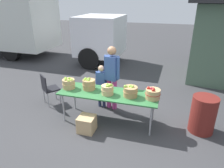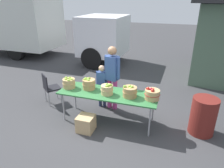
{
  "view_description": "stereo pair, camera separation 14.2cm",
  "coord_description": "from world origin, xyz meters",
  "px_view_note": "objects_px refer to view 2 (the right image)",
  "views": [
    {
      "loc": [
        1.27,
        -4.06,
        2.81
      ],
      "look_at": [
        0.0,
        0.3,
        0.85
      ],
      "focal_mm": 32.85,
      "sensor_mm": 36.0,
      "label": 1
    },
    {
      "loc": [
        1.4,
        -4.02,
        2.81
      ],
      "look_at": [
        0.0,
        0.3,
        0.85
      ],
      "focal_mm": 32.85,
      "sensor_mm": 36.0,
      "label": 2
    }
  ],
  "objects_px": {
    "trash_barrel": "(203,116)",
    "produce_crate": "(86,123)",
    "box_truck": "(35,26)",
    "market_table": "(108,94)",
    "vendor_adult": "(112,73)",
    "apple_basket_green_3": "(130,92)",
    "apple_basket_red_0": "(152,94)",
    "apple_basket_green_0": "(69,83)",
    "apple_basket_green_2": "(107,89)",
    "folding_chair": "(50,86)",
    "apple_basket_green_1": "(89,84)",
    "child_customer": "(102,83)"
  },
  "relations": [
    {
      "from": "apple_basket_red_0",
      "to": "box_truck",
      "type": "height_order",
      "value": "box_truck"
    },
    {
      "from": "apple_basket_green_1",
      "to": "box_truck",
      "type": "height_order",
      "value": "box_truck"
    },
    {
      "from": "market_table",
      "to": "box_truck",
      "type": "height_order",
      "value": "box_truck"
    },
    {
      "from": "apple_basket_green_2",
      "to": "folding_chair",
      "type": "bearing_deg",
      "value": 166.83
    },
    {
      "from": "apple_basket_red_0",
      "to": "market_table",
      "type": "bearing_deg",
      "value": -179.89
    },
    {
      "from": "trash_barrel",
      "to": "apple_basket_green_0",
      "type": "bearing_deg",
      "value": -176.24
    },
    {
      "from": "apple_basket_green_3",
      "to": "apple_basket_green_0",
      "type": "bearing_deg",
      "value": 179.39
    },
    {
      "from": "apple_basket_green_0",
      "to": "apple_basket_green_3",
      "type": "xyz_separation_m",
      "value": [
        1.51,
        -0.02,
        -0.0
      ]
    },
    {
      "from": "apple_basket_green_3",
      "to": "apple_basket_red_0",
      "type": "bearing_deg",
      "value": 3.41
    },
    {
      "from": "apple_basket_green_0",
      "to": "box_truck",
      "type": "height_order",
      "value": "box_truck"
    },
    {
      "from": "child_customer",
      "to": "produce_crate",
      "type": "height_order",
      "value": "child_customer"
    },
    {
      "from": "apple_basket_green_2",
      "to": "produce_crate",
      "type": "relative_size",
      "value": 0.8
    },
    {
      "from": "child_customer",
      "to": "folding_chair",
      "type": "xyz_separation_m",
      "value": [
        -1.46,
        -0.26,
        -0.19
      ]
    },
    {
      "from": "market_table",
      "to": "apple_basket_green_0",
      "type": "bearing_deg",
      "value": -179.36
    },
    {
      "from": "apple_basket_green_1",
      "to": "folding_chair",
      "type": "xyz_separation_m",
      "value": [
        -1.33,
        0.29,
        -0.37
      ]
    },
    {
      "from": "produce_crate",
      "to": "market_table",
      "type": "bearing_deg",
      "value": 56.88
    },
    {
      "from": "market_table",
      "to": "child_customer",
      "type": "distance_m",
      "value": 0.73
    },
    {
      "from": "apple_basket_green_1",
      "to": "produce_crate",
      "type": "xyz_separation_m",
      "value": [
        0.16,
        -0.61,
        -0.7
      ]
    },
    {
      "from": "market_table",
      "to": "vendor_adult",
      "type": "height_order",
      "value": "vendor_adult"
    },
    {
      "from": "apple_basket_green_0",
      "to": "produce_crate",
      "type": "height_order",
      "value": "apple_basket_green_0"
    },
    {
      "from": "folding_chair",
      "to": "trash_barrel",
      "type": "xyz_separation_m",
      "value": [
        3.95,
        -0.17,
        -0.09
      ]
    },
    {
      "from": "apple_basket_green_0",
      "to": "apple_basket_green_2",
      "type": "xyz_separation_m",
      "value": [
        1.0,
        -0.06,
        -0.0
      ]
    },
    {
      "from": "market_table",
      "to": "folding_chair",
      "type": "height_order",
      "value": "folding_chair"
    },
    {
      "from": "apple_basket_red_0",
      "to": "folding_chair",
      "type": "xyz_separation_m",
      "value": [
        -2.84,
        0.36,
        -0.36
      ]
    },
    {
      "from": "box_truck",
      "to": "trash_barrel",
      "type": "xyz_separation_m",
      "value": [
        7.41,
        -4.32,
        -1.07
      ]
    },
    {
      "from": "apple_basket_green_1",
      "to": "child_customer",
      "type": "xyz_separation_m",
      "value": [
        0.13,
        0.55,
        -0.19
      ]
    },
    {
      "from": "apple_basket_green_2",
      "to": "apple_basket_green_3",
      "type": "xyz_separation_m",
      "value": [
        0.51,
        0.04,
        0.0
      ]
    },
    {
      "from": "market_table",
      "to": "child_customer",
      "type": "xyz_separation_m",
      "value": [
        -0.38,
        0.62,
        -0.01
      ]
    },
    {
      "from": "market_table",
      "to": "trash_barrel",
      "type": "xyz_separation_m",
      "value": [
        2.11,
        0.19,
        -0.29
      ]
    },
    {
      "from": "apple_basket_green_1",
      "to": "apple_basket_green_3",
      "type": "height_order",
      "value": "apple_basket_green_3"
    },
    {
      "from": "vendor_adult",
      "to": "folding_chair",
      "type": "xyz_separation_m",
      "value": [
        -1.74,
        -0.27,
        -0.49
      ]
    },
    {
      "from": "produce_crate",
      "to": "apple_basket_green_2",
      "type": "bearing_deg",
      "value": 52.79
    },
    {
      "from": "apple_basket_green_0",
      "to": "trash_barrel",
      "type": "relative_size",
      "value": 0.37
    },
    {
      "from": "apple_basket_green_0",
      "to": "apple_basket_green_1",
      "type": "xyz_separation_m",
      "value": [
        0.48,
        0.09,
        0.01
      ]
    },
    {
      "from": "vendor_adult",
      "to": "produce_crate",
      "type": "relative_size",
      "value": 4.66
    },
    {
      "from": "market_table",
      "to": "apple_basket_green_1",
      "type": "height_order",
      "value": "apple_basket_green_1"
    },
    {
      "from": "vendor_adult",
      "to": "market_table",
      "type": "bearing_deg",
      "value": 114.57
    },
    {
      "from": "market_table",
      "to": "apple_basket_green_3",
      "type": "bearing_deg",
      "value": -3.01
    },
    {
      "from": "box_truck",
      "to": "vendor_adult",
      "type": "bearing_deg",
      "value": -35.23
    },
    {
      "from": "market_table",
      "to": "folding_chair",
      "type": "distance_m",
      "value": 1.89
    },
    {
      "from": "child_customer",
      "to": "apple_basket_green_2",
      "type": "bearing_deg",
      "value": 115.75
    },
    {
      "from": "apple_basket_green_2",
      "to": "produce_crate",
      "type": "distance_m",
      "value": 0.9
    },
    {
      "from": "apple_basket_green_3",
      "to": "box_truck",
      "type": "bearing_deg",
      "value": 142.04
    },
    {
      "from": "produce_crate",
      "to": "box_truck",
      "type": "bearing_deg",
      "value": 134.51
    },
    {
      "from": "apple_basket_green_2",
      "to": "apple_basket_red_0",
      "type": "xyz_separation_m",
      "value": [
        1.0,
        0.07,
        -0.0
      ]
    },
    {
      "from": "apple_basket_green_0",
      "to": "apple_basket_green_2",
      "type": "relative_size",
      "value": 1.08
    },
    {
      "from": "apple_basket_green_0",
      "to": "apple_basket_green_1",
      "type": "height_order",
      "value": "same"
    },
    {
      "from": "child_customer",
      "to": "box_truck",
      "type": "relative_size",
      "value": 0.15
    },
    {
      "from": "trash_barrel",
      "to": "produce_crate",
      "type": "distance_m",
      "value": 2.57
    },
    {
      "from": "apple_basket_green_1",
      "to": "vendor_adult",
      "type": "height_order",
      "value": "vendor_adult"
    }
  ]
}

